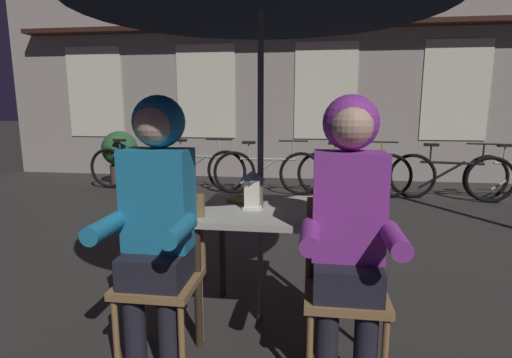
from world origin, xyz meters
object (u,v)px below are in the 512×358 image
at_px(chair_left, 164,266).
at_px(bicycle_third, 267,172).
at_px(chair_right, 345,277).
at_px(bicycle_fifth, 450,177).
at_px(person_right_hooded, 349,212).
at_px(bicycle_nearest, 137,168).
at_px(book, 246,200).
at_px(cafe_table, 260,224).
at_px(lantern, 253,189).
at_px(person_left_hooded, 157,205).
at_px(bicycle_second, 197,169).
at_px(bicycle_fourth, 353,174).
at_px(potted_plant, 120,153).

xyz_separation_m(chair_left, bicycle_third, (0.12, 4.04, -0.14)).
bearing_deg(chair_right, bicycle_fifth, 65.84).
bearing_deg(person_right_hooded, bicycle_fifth, 66.14).
relative_size(bicycle_nearest, book, 8.40).
xyz_separation_m(person_right_hooded, bicycle_nearest, (-2.97, 4.18, -0.50)).
height_order(cafe_table, bicycle_nearest, bicycle_nearest).
height_order(bicycle_nearest, book, bicycle_nearest).
relative_size(cafe_table, lantern, 3.20).
bearing_deg(book, person_left_hooded, -105.23).
distance_m(bicycle_second, bicycle_third, 1.17).
xyz_separation_m(bicycle_nearest, book, (2.38, -3.61, 0.41)).
bearing_deg(bicycle_fifth, bicycle_second, 176.58).
xyz_separation_m(person_left_hooded, bicycle_fourth, (1.41, 4.13, -0.50)).
bearing_deg(chair_left, bicycle_fifth, 55.45).
relative_size(bicycle_second, bicycle_fourth, 0.99).
relative_size(chair_right, person_right_hooded, 0.62).
relative_size(person_right_hooded, bicycle_second, 0.84).
height_order(cafe_table, potted_plant, potted_plant).
height_order(chair_left, bicycle_second, chair_left).
distance_m(lantern, book, 0.21).
distance_m(chair_right, person_right_hooded, 0.36).
bearing_deg(book, bicycle_fifth, 73.37).
bearing_deg(bicycle_second, lantern, -69.15).
height_order(chair_right, book, chair_right).
bearing_deg(book, bicycle_nearest, 141.11).
distance_m(person_left_hooded, bicycle_nearest, 4.67).
relative_size(person_left_hooded, potted_plant, 1.52).
bearing_deg(chair_left, lantern, 38.19).
distance_m(cafe_table, bicycle_nearest, 4.52).
relative_size(chair_left, bicycle_nearest, 0.52).
xyz_separation_m(cafe_table, bicycle_third, (-0.36, 3.67, -0.29)).
relative_size(cafe_table, bicycle_nearest, 0.44).
xyz_separation_m(chair_left, bicycle_nearest, (-2.01, 4.12, -0.14)).
distance_m(chair_right, bicycle_fourth, 4.11).
relative_size(bicycle_third, book, 8.40).
bearing_deg(bicycle_second, cafe_table, -68.48).
xyz_separation_m(cafe_table, bicycle_nearest, (-2.49, 3.75, -0.29)).
relative_size(bicycle_fifth, book, 8.34).
xyz_separation_m(bicycle_fourth, potted_plant, (-3.87, 0.40, 0.20)).
relative_size(person_right_hooded, bicycle_third, 0.83).
distance_m(lantern, chair_left, 0.67).
distance_m(chair_left, bicycle_nearest, 4.59).
bearing_deg(bicycle_fourth, lantern, -104.56).
xyz_separation_m(bicycle_nearest, bicycle_fourth, (3.42, -0.04, 0.00)).
bearing_deg(book, cafe_table, -33.80).
bearing_deg(bicycle_fifth, potted_plant, 174.80).
relative_size(cafe_table, bicycle_second, 0.45).
distance_m(lantern, person_right_hooded, 0.66).
relative_size(person_left_hooded, bicycle_fourth, 0.83).
bearing_deg(lantern, person_right_hooded, -37.50).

